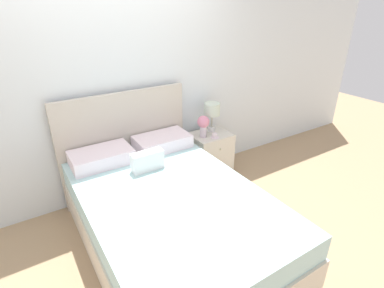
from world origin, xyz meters
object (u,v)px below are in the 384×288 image
(bed, at_px, (168,213))
(teacup, at_px, (215,136))
(flower_vase, at_px, (204,124))
(table_lamp, at_px, (212,111))
(nightstand, at_px, (210,154))

(bed, relative_size, teacup, 21.38)
(flower_vase, relative_size, teacup, 2.66)
(table_lamp, relative_size, flower_vase, 1.37)
(nightstand, bearing_deg, teacup, -100.16)
(bed, bearing_deg, nightstand, 37.39)
(bed, height_order, teacup, bed)
(flower_vase, bearing_deg, nightstand, 8.01)
(bed, height_order, flower_vase, bed)
(nightstand, xyz_separation_m, table_lamp, (0.06, 0.07, 0.55))
(nightstand, distance_m, flower_vase, 0.46)
(table_lamp, distance_m, flower_vase, 0.23)
(table_lamp, height_order, flower_vase, table_lamp)
(bed, relative_size, flower_vase, 8.04)
(teacup, bearing_deg, flower_vase, 138.40)
(flower_vase, distance_m, teacup, 0.20)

